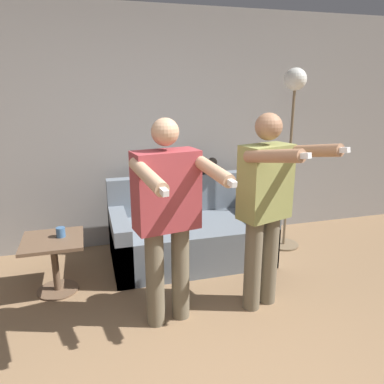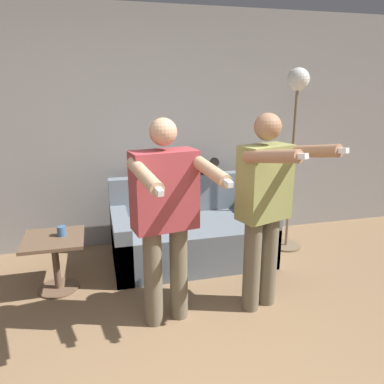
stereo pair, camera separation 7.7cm
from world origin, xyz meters
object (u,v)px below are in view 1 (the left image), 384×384
Objects in this scene: cat at (204,167)px; floor_lamp at (293,115)px; couch at (189,234)px; person_right at (266,201)px; cup at (61,232)px; person_left at (168,211)px; side_table at (54,253)px.

floor_lamp reaches higher than cat.
couch is 1.67m from floor_lamp.
floor_lamp is (0.80, 1.05, 0.57)m from person_right.
cat is 1.09m from floor_lamp.
cup is at bearing -157.13° from cat.
cat reaches higher than couch.
person_left is 1.98m from floor_lamp.
person_left is (-0.45, -1.04, 0.64)m from couch.
person_right reaches higher than cat.
cat is 0.78× the size of side_table.
person_right reaches higher than person_left.
cat reaches higher than cup.
person_right is 0.81× the size of floor_lamp.
side_table is at bearing -156.78° from cup.
cup is (-1.52, -0.64, -0.37)m from cat.
cup is at bearing 137.64° from person_right.
floor_lamp is at bearing 0.24° from couch.
cat is 1.69m from cup.
person_right is at bearing -71.97° from couch.
cat is at bearing 52.78° from person_left.
cup is (-2.39, -0.30, -0.94)m from floor_lamp.
cup is (0.07, 0.03, 0.18)m from side_table.
person_right is at bearing -25.15° from cup.
person_left is at bearing 162.74° from person_right.
floor_lamp is (0.87, -0.34, 0.57)m from cat.
person_left is at bearing -39.26° from side_table.
cat reaches higher than side_table.
person_right is 1.39m from cat.
side_table is (-0.87, 0.71, -0.54)m from person_left.
side_table is at bearing 130.78° from person_left.
person_left is 0.80× the size of floor_lamp.
couch is at bearing -179.76° from floor_lamp.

